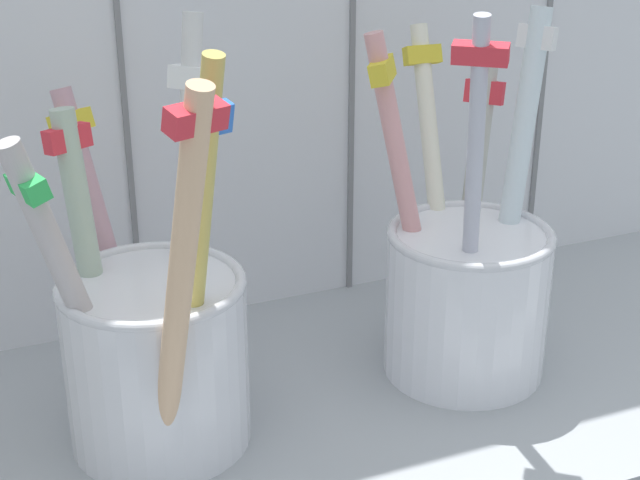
% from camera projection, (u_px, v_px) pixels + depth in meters
% --- Properties ---
extents(counter_slab, '(0.64, 0.22, 0.02)m').
position_uv_depth(counter_slab, '(321.00, 417.00, 0.50)').
color(counter_slab, '#9EA3A8').
rests_on(counter_slab, ground).
extents(toothbrush_cup_left, '(0.10, 0.15, 0.19)m').
position_uv_depth(toothbrush_cup_left, '(153.00, 342.00, 0.44)').
color(toothbrush_cup_left, white).
rests_on(toothbrush_cup_left, counter_slab).
extents(toothbrush_cup_right, '(0.10, 0.12, 0.19)m').
position_uv_depth(toothbrush_cup_right, '(465.00, 282.00, 0.50)').
color(toothbrush_cup_right, white).
rests_on(toothbrush_cup_right, counter_slab).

